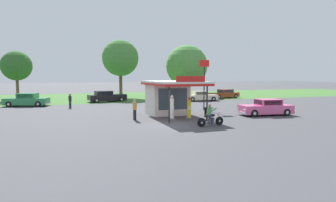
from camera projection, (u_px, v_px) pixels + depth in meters
ground_plane at (172, 124)px, 20.93m from camera, size 300.00×300.00×0.00m
grass_verge_strip at (112, 97)px, 49.08m from camera, size 120.00×24.00×0.01m
service_station_kiosk at (169, 95)px, 26.04m from camera, size 4.12×7.32×3.60m
gas_pump_nearside at (172, 108)px, 23.08m from camera, size 0.44×0.44×2.04m
gas_pump_offside at (189, 109)px, 23.61m from camera, size 0.44×0.44×1.86m
motorcycle_with_rider at (210, 117)px, 20.09m from camera, size 2.21×0.71×1.58m
featured_classic_sedan at (266, 108)px, 25.80m from camera, size 5.10×2.51×1.49m
parked_car_back_row_left at (201, 96)px, 40.74m from camera, size 5.00×2.34×1.43m
parked_car_back_row_right at (27, 100)px, 33.64m from camera, size 5.40×3.15×1.56m
parked_car_back_row_centre_right at (107, 97)px, 39.40m from camera, size 5.65×2.79×1.54m
parked_car_back_row_far_right at (224, 94)px, 46.37m from camera, size 5.60×2.74×1.43m
bystander_leaning_by_kiosk at (70, 100)px, 31.88m from camera, size 0.35×0.35×1.59m
bystander_strolling_foreground at (135, 109)px, 22.93m from camera, size 0.36×0.36×1.67m
bystander_standing_back_lot at (169, 96)px, 36.90m from camera, size 0.38×0.38×1.73m
tree_oak_right at (16, 66)px, 42.65m from camera, size 4.50×4.50×7.43m
tree_oak_left at (186, 67)px, 50.60m from camera, size 7.53×7.53×9.23m
tree_oak_far_left at (120, 59)px, 46.85m from camera, size 6.07×6.07×9.68m
roadside_pole_sign at (204, 76)px, 29.41m from camera, size 1.10×0.12×5.28m
spare_tire_stack at (208, 111)px, 25.81m from camera, size 0.60×0.60×0.72m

